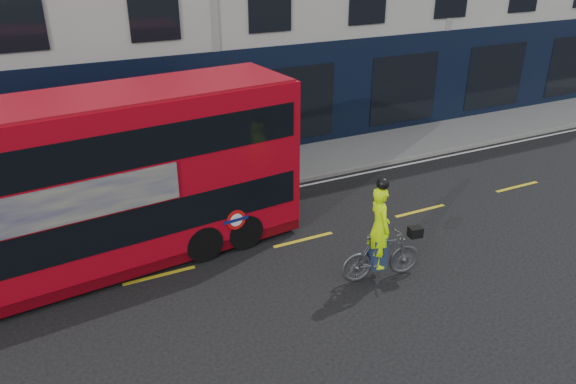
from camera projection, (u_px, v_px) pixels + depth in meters
ground at (331, 266)px, 14.19m from camera, size 120.00×120.00×0.00m
pavement at (237, 174)px, 19.46m from camera, size 60.00×3.00×0.12m
kerb at (254, 190)px, 18.23m from camera, size 60.00×0.12×0.13m
road_edge_line at (257, 195)px, 18.02m from camera, size 58.00×0.10×0.01m
lane_dashes at (303, 240)px, 15.41m from camera, size 58.00×0.12×0.01m
bus at (81, 187)px, 13.19m from camera, size 11.02×3.56×4.37m
cyclist at (381, 246)px, 13.37m from camera, size 2.10×0.89×2.67m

